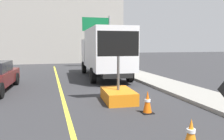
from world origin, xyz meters
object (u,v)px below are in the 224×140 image
object	(u,v)px
traffic_cone_mid_lane	(147,102)
arrow_board_trailer	(118,89)
box_truck	(105,51)
traffic_cone_near_sign	(191,133)
highway_guide_sign	(102,32)

from	to	relation	value
traffic_cone_mid_lane	arrow_board_trailer	bearing A→B (deg)	104.74
box_truck	traffic_cone_near_sign	xyz separation A→B (m)	(-0.69, -10.45, -1.44)
highway_guide_sign	traffic_cone_mid_lane	distance (m)	15.66
box_truck	arrow_board_trailer	bearing A→B (deg)	-99.25
arrow_board_trailer	highway_guide_sign	xyz separation A→B (m)	(2.52, 13.51, 2.94)
box_truck	highway_guide_sign	world-z (taller)	highway_guide_sign
traffic_cone_near_sign	traffic_cone_mid_lane	bearing A→B (deg)	87.37
highway_guide_sign	traffic_cone_mid_lane	bearing A→B (deg)	-97.76
arrow_board_trailer	traffic_cone_mid_lane	world-z (taller)	arrow_board_trailer
highway_guide_sign	traffic_cone_mid_lane	size ratio (longest dim) A/B	6.85
arrow_board_trailer	traffic_cone_mid_lane	distance (m)	1.77
box_truck	highway_guide_sign	bearing A→B (deg)	78.26
traffic_cone_near_sign	box_truck	bearing A→B (deg)	86.23
highway_guide_sign	traffic_cone_near_sign	distance (m)	18.07
highway_guide_sign	arrow_board_trailer	bearing A→B (deg)	-100.58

